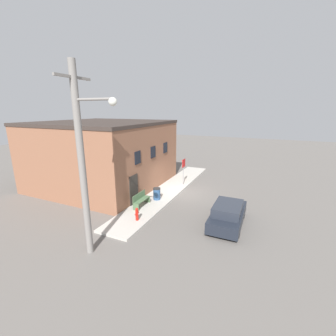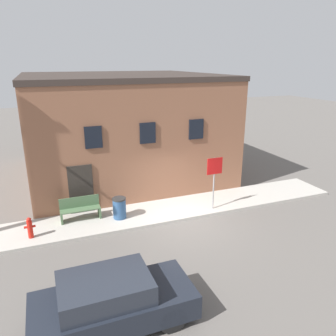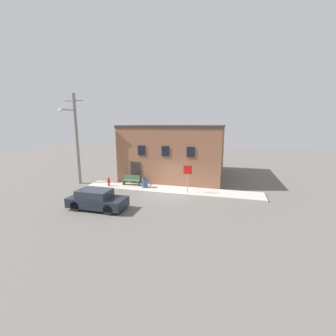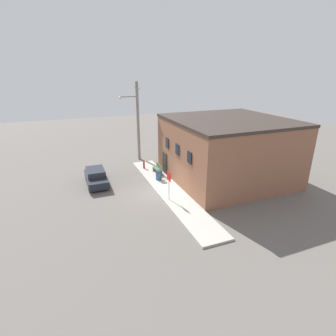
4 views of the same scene
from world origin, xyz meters
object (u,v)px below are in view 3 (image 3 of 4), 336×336
at_px(parked_car, 97,200).
at_px(fire_hydrant, 109,182).
at_px(trash_bin, 145,183).
at_px(stop_sign, 188,174).
at_px(utility_pole, 76,137).
at_px(bench, 131,180).

bearing_deg(parked_car, fire_hydrant, 111.12).
distance_m(fire_hydrant, trash_bin, 3.39).
relative_size(stop_sign, utility_pole, 0.27).
bearing_deg(parked_car, bench, 90.49).
relative_size(utility_pole, parked_car, 2.14).
height_order(stop_sign, utility_pole, utility_pole).
distance_m(bench, utility_pole, 6.58).
height_order(bench, utility_pole, utility_pole).
bearing_deg(bench, parked_car, -89.51).
bearing_deg(utility_pole, parked_car, -45.29).
relative_size(fire_hydrant, bench, 0.51).
relative_size(bench, utility_pole, 0.19).
bearing_deg(stop_sign, parked_car, -138.62).
height_order(stop_sign, trash_bin, stop_sign).
bearing_deg(bench, utility_pole, -175.11).
bearing_deg(trash_bin, bench, 162.89).
xyz_separation_m(bench, parked_car, (0.05, -5.84, 0.07)).
xyz_separation_m(bench, utility_pole, (-5.28, -0.45, 3.90)).
distance_m(fire_hydrant, parked_car, 5.35).
bearing_deg(trash_bin, stop_sign, -8.66).
xyz_separation_m(stop_sign, utility_pole, (-10.75, 0.61, 2.74)).
xyz_separation_m(fire_hydrant, bench, (1.88, 0.85, 0.05)).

